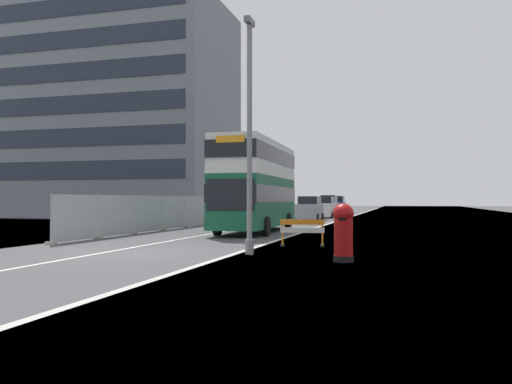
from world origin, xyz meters
The scene contains 13 objects.
ground centered at (0.66, 0.10, -0.05)m, with size 140.00×280.00×0.10m.
double_decker_bus centered at (0.93, 12.61, 2.69)m, with size 3.10×10.74×5.05m.
lamppost_foreground centered at (4.01, 0.74, 3.75)m, with size 0.29×0.70×7.96m.
red_pillar_postbox centered at (7.29, -0.55, 0.95)m, with size 0.62×0.62×1.73m.
roadworks_barrier centered at (5.16, 4.18, 0.66)m, with size 1.75×0.68×1.05m.
construction_site_fence centered at (-4.85, 10.66, 1.01)m, with size 0.44×17.20×2.11m.
car_oncoming_near centered at (0.85, 30.31, 1.00)m, with size 2.03×4.51×2.12m.
car_receding_mid centered at (1.21, 36.75, 1.01)m, with size 2.04×4.33×2.12m.
car_receding_far centered at (0.49, 45.22, 1.09)m, with size 2.03×4.07×2.33m.
car_far_side centered at (0.44, 53.68, 1.07)m, with size 1.97×4.05×2.30m.
bare_tree_far_verge_near centered at (-14.13, 32.65, 2.44)m, with size 2.40×2.10×5.27m.
bare_tree_far_verge_mid centered at (-10.83, 46.12, 2.41)m, with size 2.55×2.58×4.47m.
backdrop_office_block centered at (-25.70, 36.45, 11.49)m, with size 31.91×14.34×22.97m.
Camera 1 is at (9.05, -16.28, 1.84)m, focal length 37.10 mm.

